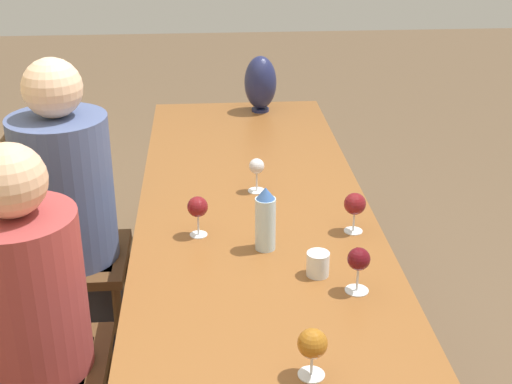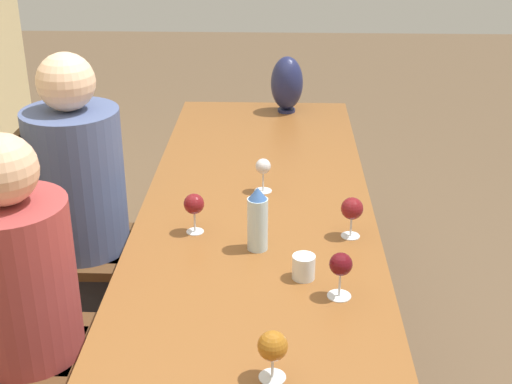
% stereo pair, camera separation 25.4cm
% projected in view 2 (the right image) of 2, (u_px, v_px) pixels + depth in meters
% --- Properties ---
extents(dining_table, '(3.19, 0.87, 0.76)m').
position_uv_depth(dining_table, '(254.00, 261.00, 2.42)').
color(dining_table, brown).
rests_on(dining_table, ground_plane).
extents(water_bottle, '(0.07, 0.07, 0.22)m').
position_uv_depth(water_bottle, '(258.00, 220.00, 2.33)').
color(water_bottle, silver).
rests_on(water_bottle, dining_table).
extents(water_tumbler, '(0.07, 0.07, 0.08)m').
position_uv_depth(water_tumbler, '(304.00, 267.00, 2.19)').
color(water_tumbler, silver).
rests_on(water_tumbler, dining_table).
extents(vase, '(0.16, 0.16, 0.29)m').
position_uv_depth(vase, '(287.00, 84.00, 3.64)').
color(vase, '#1E234C').
rests_on(vase, dining_table).
extents(wine_glass_2, '(0.07, 0.07, 0.14)m').
position_uv_depth(wine_glass_2, '(341.00, 266.00, 2.07)').
color(wine_glass_2, silver).
rests_on(wine_glass_2, dining_table).
extents(wine_glass_4, '(0.08, 0.08, 0.13)m').
position_uv_depth(wine_glass_4, '(273.00, 347.00, 1.74)').
color(wine_glass_4, silver).
rests_on(wine_glass_4, dining_table).
extents(wine_glass_5, '(0.07, 0.07, 0.14)m').
position_uv_depth(wine_glass_5, '(263.00, 168.00, 2.75)').
color(wine_glass_5, silver).
rests_on(wine_glass_5, dining_table).
extents(wine_glass_6, '(0.08, 0.08, 0.14)m').
position_uv_depth(wine_glass_6, '(352.00, 209.00, 2.41)').
color(wine_glass_6, silver).
rests_on(wine_glass_6, dining_table).
extents(wine_glass_7, '(0.07, 0.07, 0.14)m').
position_uv_depth(wine_glass_7, '(194.00, 205.00, 2.44)').
color(wine_glass_7, silver).
rests_on(wine_glass_7, dining_table).
extents(chair_near, '(0.44, 0.44, 0.98)m').
position_uv_depth(chair_near, '(5.00, 335.00, 2.34)').
color(chair_near, brown).
rests_on(chair_near, ground_plane).
extents(chair_far, '(0.44, 0.44, 0.98)m').
position_uv_depth(chair_far, '(65.00, 234.00, 2.98)').
color(chair_far, brown).
rests_on(chair_far, ground_plane).
extents(person_near, '(0.36, 0.36, 1.22)m').
position_uv_depth(person_near, '(27.00, 302.00, 2.28)').
color(person_near, '#2D2D38').
rests_on(person_near, ground_plane).
extents(person_far, '(0.38, 0.38, 1.29)m').
position_uv_depth(person_far, '(83.00, 199.00, 2.91)').
color(person_far, '#2D2D38').
rests_on(person_far, ground_plane).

